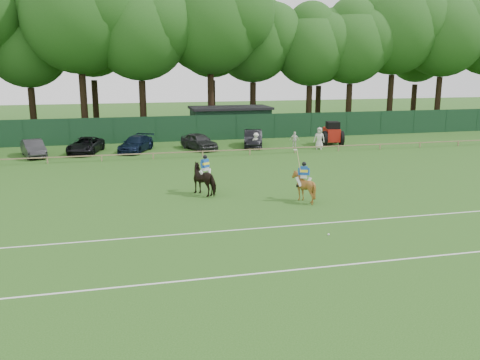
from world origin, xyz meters
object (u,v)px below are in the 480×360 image
object	(u,v)px
sedan_grey	(33,148)
utility_shed	(230,121)
sedan_navy	(136,144)
estate_black	(253,138)
spectator_right	(319,138)
spectator_left	(256,141)
polo_ball	(329,234)
hatch_grey	(199,141)
horse_dark	(205,179)
horse_chestnut	(303,187)
suv_black	(85,145)
spectator_mid	(294,140)
tractor	(332,134)

from	to	relation	value
sedan_grey	utility_shed	world-z (taller)	utility_shed
sedan_grey	sedan_navy	size ratio (longest dim) A/B	0.91
estate_black	spectator_right	bearing A→B (deg)	-13.00
estate_black	spectator_left	bearing A→B (deg)	-83.03
polo_ball	hatch_grey	bearing A→B (deg)	94.33
horse_dark	estate_black	bearing A→B (deg)	-148.23
spectator_right	horse_chestnut	bearing A→B (deg)	-84.07
horse_dark	suv_black	xyz separation A→B (m)	(-7.51, 16.22, -0.23)
hatch_grey	spectator_right	world-z (taller)	spectator_right
spectator_mid	utility_shed	size ratio (longest dim) A/B	0.18
horse_dark	hatch_grey	xyz separation A→B (m)	(2.18, 15.83, -0.17)
tractor	suv_black	bearing A→B (deg)	-172.16
suv_black	polo_ball	distance (m)	27.33
polo_ball	tractor	size ratio (longest dim) A/B	0.03
suv_black	spectator_mid	distance (m)	18.30
horse_dark	spectator_left	world-z (taller)	horse_dark
horse_chestnut	sedan_navy	size ratio (longest dim) A/B	0.36
spectator_right	estate_black	bearing A→B (deg)	-176.73
spectator_mid	tractor	xyz separation A→B (m)	(3.97, 0.78, 0.30)
horse_dark	utility_shed	distance (m)	25.12
horse_chestnut	hatch_grey	distance (m)	18.87
suv_black	estate_black	distance (m)	14.80
sedan_grey	tractor	size ratio (longest dim) A/B	1.47
suv_black	polo_ball	size ratio (longest dim) A/B	53.38
sedan_grey	estate_black	xyz separation A→B (m)	(18.84, 0.89, 0.06)
utility_shed	horse_dark	bearing A→B (deg)	-105.89
hatch_grey	tractor	distance (m)	12.53
suv_black	spectator_left	distance (m)	14.65
suv_black	hatch_grey	xyz separation A→B (m)	(9.69, -0.39, 0.06)
spectator_left	tractor	xyz separation A→B (m)	(7.69, 1.15, 0.28)
hatch_grey	estate_black	world-z (taller)	estate_black
spectator_left	tractor	bearing A→B (deg)	-3.25
estate_black	polo_ball	world-z (taller)	estate_black
horse_dark	tractor	size ratio (longest dim) A/B	0.74
hatch_grey	spectator_right	distance (m)	10.71
horse_dark	horse_chestnut	size ratio (longest dim) A/B	1.28
suv_black	sedan_grey	bearing A→B (deg)	-155.26
spectator_left	spectator_right	world-z (taller)	spectator_right
horse_dark	sedan_navy	xyz separation A→B (m)	(-3.30, 16.02, -0.22)
spectator_left	spectator_mid	size ratio (longest dim) A/B	1.04
hatch_grey	utility_shed	xyz separation A→B (m)	(4.70, 8.32, 0.81)
sedan_grey	spectator_left	world-z (taller)	spectator_left
sedan_grey	estate_black	bearing A→B (deg)	-14.25
sedan_grey	spectator_right	size ratio (longest dim) A/B	2.18
sedan_grey	utility_shed	size ratio (longest dim) A/B	0.50
estate_black	spectator_left	xyz separation A→B (m)	(-0.27, -1.99, 0.01)
horse_chestnut	sedan_grey	size ratio (longest dim) A/B	0.39
suv_black	horse_chestnut	bearing A→B (deg)	-42.69
spectator_mid	sedan_grey	bearing A→B (deg)	-176.49
spectator_left	hatch_grey	bearing A→B (deg)	151.38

